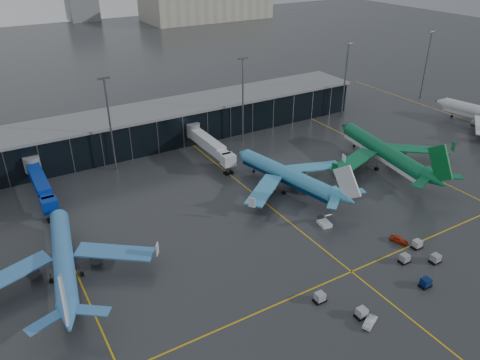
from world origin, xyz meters
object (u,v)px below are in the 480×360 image
service_van_red (399,240)px  service_van_white (370,322)px  airliner_arkefly (61,247)px  mobile_airstair (325,222)px  baggage_carts (396,274)px  airliner_aer_lingus (384,142)px  airliner_klm_near (286,166)px

service_van_red → service_van_white: size_ratio=1.01×
airliner_arkefly → mobile_airstair: airliner_arkefly is taller
mobile_airstair → service_van_white: (-12.74, -26.79, -0.16)m
airliner_arkefly → baggage_carts: size_ratio=1.35×
mobile_airstair → service_van_red: (9.05, -12.94, -0.13)m
airliner_aer_lingus → baggage_carts: bearing=-123.3°
baggage_carts → service_van_white: bearing=-153.9°
airliner_klm_near → airliner_aer_lingus: airliner_aer_lingus is taller
airliner_aer_lingus → airliner_klm_near: bearing=-176.3°
airliner_aer_lingus → mobile_airstair: 36.59m
airliner_klm_near → airliner_aer_lingus: (30.21, -2.97, 0.82)m
baggage_carts → service_van_red: size_ratio=7.78×
airliner_aer_lingus → service_van_red: airliner_aer_lingus is taller
mobile_airstair → service_van_white: 29.67m
airliner_arkefly → airliner_aer_lingus: (85.24, 3.06, 0.80)m
baggage_carts → airliner_klm_near: bearing=86.1°
airliner_klm_near → service_van_red: bearing=-89.6°
airliner_klm_near → service_van_white: airliner_klm_near is taller
airliner_aer_lingus → service_van_white: (-45.47, -41.97, -6.26)m
airliner_aer_lingus → baggage_carts: (-32.84, -35.79, -6.11)m
airliner_klm_near → service_van_red: airliner_klm_near is taller
airliner_aer_lingus → mobile_airstair: airliner_aer_lingus is taller
mobile_airstair → airliner_klm_near: bearing=90.8°
airliner_aer_lingus → service_van_white: bearing=-128.0°
airliner_klm_near → mobile_airstair: bearing=-109.3°
airliner_aer_lingus → baggage_carts: size_ratio=1.53×
airliner_klm_near → mobile_airstair: size_ratio=11.27×
service_van_red → mobile_airstair: bearing=106.3°
airliner_klm_near → airliner_arkefly: bearing=174.8°
airliner_klm_near → service_van_white: size_ratio=10.60×
service_van_red → baggage_carts: bearing=-158.7°
mobile_airstair → service_van_red: size_ratio=0.93×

